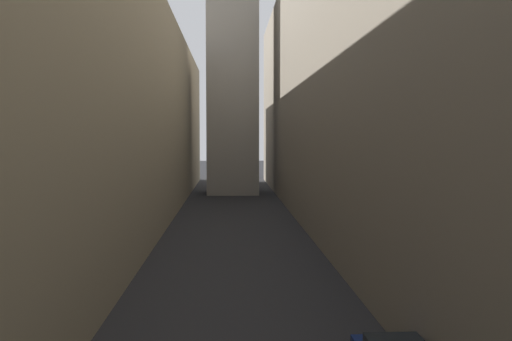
% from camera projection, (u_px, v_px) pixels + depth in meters
% --- Properties ---
extents(ground_plane, '(264.00, 264.00, 0.00)m').
position_uv_depth(ground_plane, '(236.00, 237.00, 41.90)').
color(ground_plane, '#232326').
extents(building_block_left, '(12.62, 108.00, 18.58)m').
position_uv_depth(building_block_left, '(79.00, 112.00, 42.77)').
color(building_block_left, gray).
rests_on(building_block_left, ground).
extents(building_block_right, '(13.05, 108.00, 24.59)m').
position_uv_depth(building_block_right, '(390.00, 73.00, 43.72)').
color(building_block_right, '#756B5B').
rests_on(building_block_right, ground).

